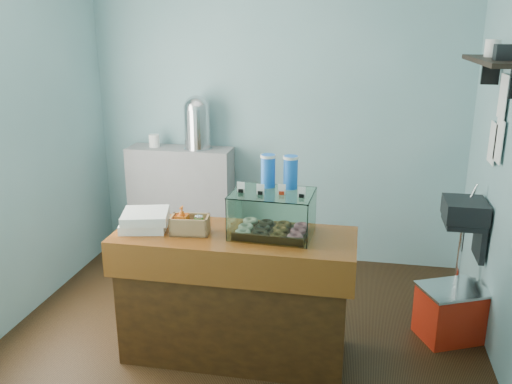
% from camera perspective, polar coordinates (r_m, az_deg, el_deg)
% --- Properties ---
extents(ground, '(3.50, 3.50, 0.00)m').
position_cam_1_polar(ground, '(4.21, -1.34, -14.66)').
color(ground, black).
rests_on(ground, ground).
extents(room_shell, '(3.54, 3.04, 2.82)m').
position_cam_1_polar(room_shell, '(3.61, -1.10, 8.98)').
color(room_shell, '#74A3A9').
rests_on(room_shell, ground).
extents(counter, '(1.60, 0.60, 0.90)m').
position_cam_1_polar(counter, '(3.77, -2.23, -10.73)').
color(counter, '#48270D').
rests_on(counter, ground).
extents(back_shelf, '(1.00, 0.32, 1.10)m').
position_cam_1_polar(back_shelf, '(5.36, -7.81, -1.13)').
color(back_shelf, gray).
rests_on(back_shelf, ground).
extents(display_case, '(0.55, 0.41, 0.51)m').
position_cam_1_polar(display_case, '(3.55, 1.92, -1.73)').
color(display_case, black).
rests_on(display_case, counter).
extents(condiment_crate, '(0.27, 0.18, 0.19)m').
position_cam_1_polar(condiment_crate, '(3.60, -7.12, -3.35)').
color(condiment_crate, tan).
rests_on(condiment_crate, counter).
extents(pastry_boxes, '(0.37, 0.37, 0.12)m').
position_cam_1_polar(pastry_boxes, '(3.74, -11.60, -2.90)').
color(pastry_boxes, white).
rests_on(pastry_boxes, counter).
extents(coffee_urn, '(0.27, 0.27, 0.50)m').
position_cam_1_polar(coffee_urn, '(5.11, -6.22, 7.43)').
color(coffee_urn, silver).
rests_on(coffee_urn, back_shelf).
extents(red_cooler, '(0.56, 0.51, 0.40)m').
position_cam_1_polar(red_cooler, '(4.31, 19.86, -11.85)').
color(red_cooler, red).
rests_on(red_cooler, ground).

